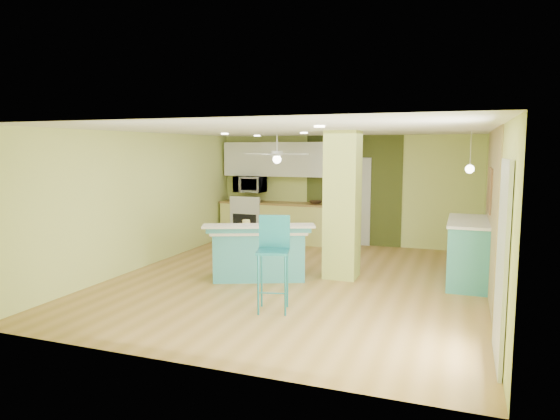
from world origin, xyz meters
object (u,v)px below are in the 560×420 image
object	(u,v)px
peninsula	(259,252)
fruit_bowl	(316,202)
bar_stool	(274,247)
canister	(246,224)
side_counter	(469,251)

from	to	relation	value
peninsula	fruit_bowl	distance (m)	3.27
bar_stool	canister	distance (m)	1.84
bar_stool	side_counter	xyz separation A→B (m)	(2.52, 2.39, -0.34)
canister	side_counter	bearing A→B (deg)	13.99
fruit_bowl	canister	xyz separation A→B (m)	(-0.30, -3.20, -0.06)
fruit_bowl	side_counter	bearing A→B (deg)	-34.99
bar_stool	side_counter	world-z (taller)	bar_stool
bar_stool	side_counter	size ratio (longest dim) A/B	0.80
side_counter	canister	world-z (taller)	side_counter
bar_stool	fruit_bowl	size ratio (longest dim) A/B	4.17
bar_stool	canister	world-z (taller)	bar_stool
peninsula	canister	size ratio (longest dim) A/B	13.25
peninsula	side_counter	bearing A→B (deg)	-7.52
side_counter	fruit_bowl	distance (m)	4.05
fruit_bowl	bar_stool	bearing A→B (deg)	-80.65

